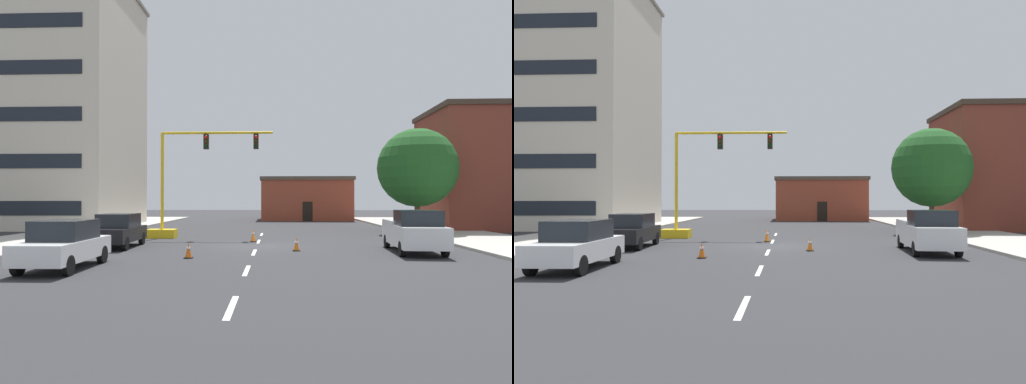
{
  "view_description": "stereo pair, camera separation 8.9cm",
  "coord_description": "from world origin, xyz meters",
  "views": [
    {
      "loc": [
        1.04,
        -24.74,
        2.5
      ],
      "look_at": [
        -0.26,
        4.81,
        2.94
      ],
      "focal_mm": 32.67,
      "sensor_mm": 36.0,
      "label": 1
    },
    {
      "loc": [
        1.13,
        -24.73,
        2.5
      ],
      "look_at": [
        -0.26,
        4.81,
        2.94
      ],
      "focal_mm": 32.67,
      "sensor_mm": 36.0,
      "label": 2
    }
  ],
  "objects": [
    {
      "name": "lane_stripe_seg_1",
      "position": [
        0.0,
        -8.5,
        0.0
      ],
      "size": [
        0.16,
        2.4,
        0.01
      ],
      "primitive_type": "cube",
      "color": "silver",
      "rests_on": "ground_plane"
    },
    {
      "name": "building_tall_left",
      "position": [
        -19.67,
        16.41,
        10.93
      ],
      "size": [
        14.94,
        13.53,
        21.85
      ],
      "color": "beige",
      "rests_on": "ground_plane"
    },
    {
      "name": "ground_plane",
      "position": [
        0.0,
        0.0,
        0.0
      ],
      "size": [
        160.0,
        160.0,
        0.0
      ],
      "primitive_type": "plane",
      "color": "#2D2D30"
    },
    {
      "name": "sidewalk_right",
      "position": [
        13.44,
        8.0,
        0.07
      ],
      "size": [
        6.0,
        56.0,
        0.14
      ],
      "primitive_type": "cube",
      "color": "#B2ADA3",
      "rests_on": "ground_plane"
    },
    {
      "name": "traffic_cone_roadside_b",
      "position": [
        -0.32,
        2.4,
        0.38
      ],
      "size": [
        0.36,
        0.36,
        0.77
      ],
      "color": "black",
      "rests_on": "ground_plane"
    },
    {
      "name": "building_brick_center",
      "position": [
        4.53,
        31.56,
        2.54
      ],
      "size": [
        10.71,
        8.34,
        5.05
      ],
      "color": "brown",
      "rests_on": "ground_plane"
    },
    {
      "name": "building_row_right",
      "position": [
        19.14,
        14.89,
        4.99
      ],
      "size": [
        10.73,
        9.07,
        9.96
      ],
      "color": "brown",
      "rests_on": "ground_plane"
    },
    {
      "name": "lane_stripe_seg_4",
      "position": [
        0.0,
        8.0,
        0.0
      ],
      "size": [
        0.16,
        2.4,
        0.01
      ],
      "primitive_type": "cube",
      "color": "silver",
      "rests_on": "ground_plane"
    },
    {
      "name": "sedan_white_near_left",
      "position": [
        -6.55,
        -8.39,
        0.89
      ],
      "size": [
        1.91,
        4.52,
        1.74
      ],
      "color": "white",
      "rests_on": "ground_plane"
    },
    {
      "name": "pickup_truck_white",
      "position": [
        7.47,
        -2.62,
        0.97
      ],
      "size": [
        2.31,
        5.51,
        1.99
      ],
      "color": "white",
      "rests_on": "ground_plane"
    },
    {
      "name": "lane_stripe_seg_2",
      "position": [
        0.0,
        -3.0,
        0.0
      ],
      "size": [
        0.16,
        2.4,
        0.01
      ],
      "primitive_type": "cube",
      "color": "silver",
      "rests_on": "ground_plane"
    },
    {
      "name": "sidewalk_left",
      "position": [
        -13.44,
        8.0,
        0.07
      ],
      "size": [
        6.0,
        56.0,
        0.14
      ],
      "primitive_type": "cube",
      "color": "#B2ADA3",
      "rests_on": "ground_plane"
    },
    {
      "name": "traffic_cone_roadside_a",
      "position": [
        2.0,
        -2.27,
        0.32
      ],
      "size": [
        0.36,
        0.36,
        0.65
      ],
      "color": "black",
      "rests_on": "ground_plane"
    },
    {
      "name": "lane_stripe_seg_3",
      "position": [
        0.0,
        2.5,
        0.0
      ],
      "size": [
        0.16,
        2.4,
        0.01
      ],
      "primitive_type": "cube",
      "color": "silver",
      "rests_on": "ground_plane"
    },
    {
      "name": "lane_stripe_seg_0",
      "position": [
        0.0,
        -14.0,
        0.0
      ],
      "size": [
        0.16,
        2.4,
        0.01
      ],
      "primitive_type": "cube",
      "color": "silver",
      "rests_on": "ground_plane"
    },
    {
      "name": "sedan_black_mid_left",
      "position": [
        -7.13,
        -1.0,
        0.89
      ],
      "size": [
        1.97,
        4.55,
        1.74
      ],
      "color": "black",
      "rests_on": "ground_plane"
    },
    {
      "name": "traffic_signal_gantry",
      "position": [
        -5.34,
        4.92,
        2.18
      ],
      "size": [
        8.03,
        1.2,
        6.83
      ],
      "color": "yellow",
      "rests_on": "ground_plane"
    },
    {
      "name": "traffic_cone_roadside_c",
      "position": [
        -2.67,
        -5.23,
        0.33
      ],
      "size": [
        0.36,
        0.36,
        0.67
      ],
      "color": "black",
      "rests_on": "ground_plane"
    },
    {
      "name": "tree_right_mid",
      "position": [
        11.13,
        9.03,
        4.74
      ],
      "size": [
        5.63,
        5.63,
        7.56
      ],
      "color": "brown",
      "rests_on": "ground_plane"
    }
  ]
}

